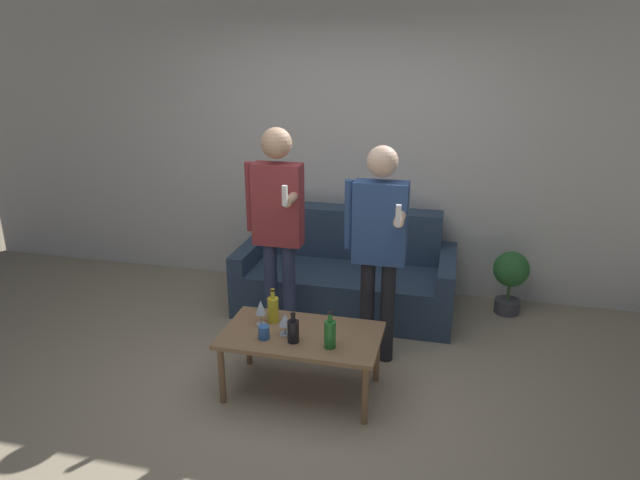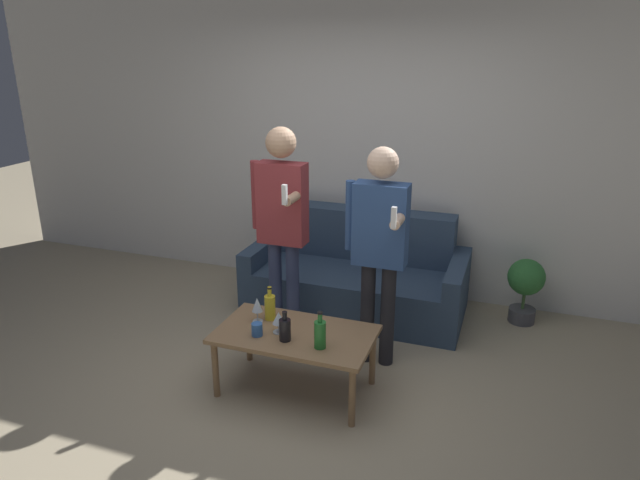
% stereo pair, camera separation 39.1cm
% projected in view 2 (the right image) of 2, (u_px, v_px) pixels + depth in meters
% --- Properties ---
extents(ground_plane, '(16.00, 16.00, 0.00)m').
position_uv_depth(ground_plane, '(280.00, 403.00, 3.79)').
color(ground_plane, tan).
extents(wall_back, '(8.00, 0.06, 2.70)m').
position_uv_depth(wall_back, '(367.00, 149.00, 5.20)').
color(wall_back, silver).
rests_on(wall_back, ground_plane).
extents(couch, '(1.88, 0.88, 0.85)m').
position_uv_depth(couch, '(358.00, 276.00, 5.07)').
color(couch, '#334760').
rests_on(couch, ground_plane).
extents(coffee_table, '(1.05, 0.60, 0.44)m').
position_uv_depth(coffee_table, '(295.00, 339.00, 3.81)').
color(coffee_table, '#8E6B47').
rests_on(coffee_table, ground_plane).
extents(bottle_orange, '(0.08, 0.08, 0.25)m').
position_uv_depth(bottle_orange, '(320.00, 334.00, 3.57)').
color(bottle_orange, '#23752D').
rests_on(bottle_orange, coffee_table).
extents(bottle_green, '(0.08, 0.08, 0.24)m').
position_uv_depth(bottle_green, '(270.00, 307.00, 3.95)').
color(bottle_green, yellow).
rests_on(bottle_green, coffee_table).
extents(bottle_dark, '(0.08, 0.08, 0.20)m').
position_uv_depth(bottle_dark, '(285.00, 329.00, 3.67)').
color(bottle_dark, black).
rests_on(bottle_dark, coffee_table).
extents(wine_glass_near, '(0.08, 0.08, 0.18)m').
position_uv_depth(wine_glass_near, '(257.00, 305.00, 3.90)').
color(wine_glass_near, silver).
rests_on(wine_glass_near, coffee_table).
extents(wine_glass_far, '(0.08, 0.08, 0.15)m').
position_uv_depth(wine_glass_far, '(279.00, 319.00, 3.76)').
color(wine_glass_far, silver).
rests_on(wine_glass_far, coffee_table).
extents(cup_on_table, '(0.07, 0.07, 0.09)m').
position_uv_depth(cup_on_table, '(257.00, 329.00, 3.74)').
color(cup_on_table, '#3366B2').
rests_on(cup_on_table, coffee_table).
extents(person_standing_left, '(0.43, 0.42, 1.70)m').
position_uv_depth(person_standing_left, '(282.00, 216.00, 4.29)').
color(person_standing_left, navy).
rests_on(person_standing_left, ground_plane).
extents(person_standing_right, '(0.44, 0.41, 1.62)m').
position_uv_depth(person_standing_right, '(379.00, 240.00, 3.97)').
color(person_standing_right, '#232328').
rests_on(person_standing_right, ground_plane).
extents(potted_plant, '(0.31, 0.31, 0.57)m').
position_uv_depth(potted_plant, '(526.00, 284.00, 4.78)').
color(potted_plant, '#4C4C51').
rests_on(potted_plant, ground_plane).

